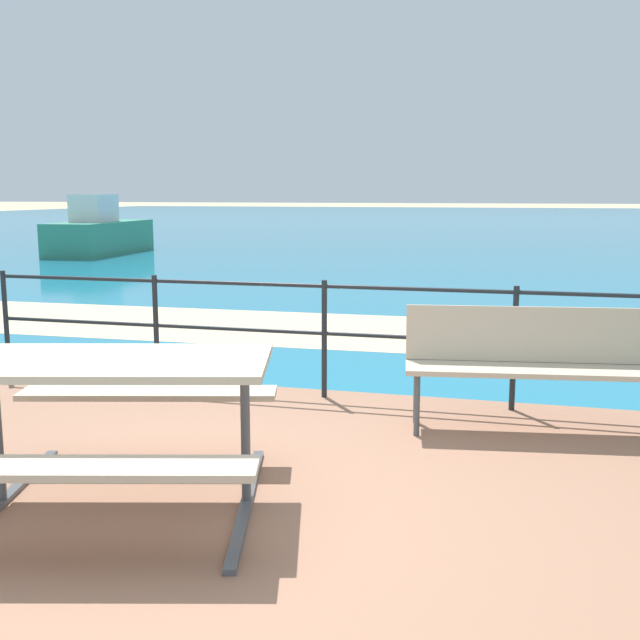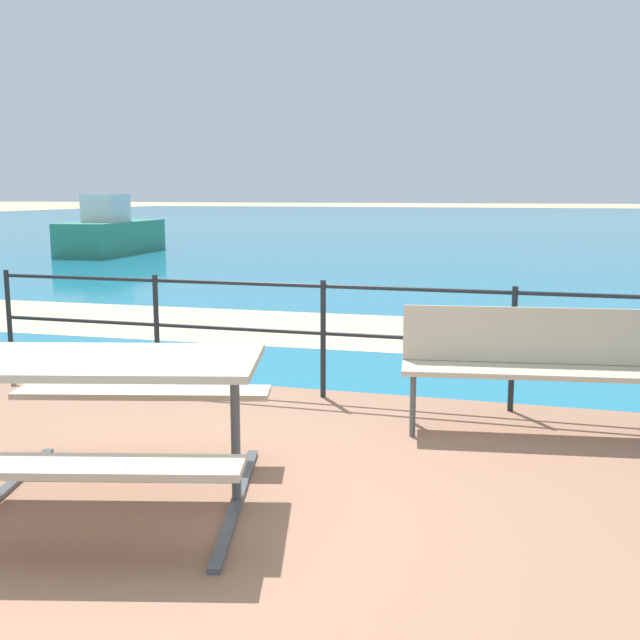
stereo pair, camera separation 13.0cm
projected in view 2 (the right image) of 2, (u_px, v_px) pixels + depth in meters
name	position (u px, v px, depth m)	size (l,w,h in m)	color
ground_plane	(199.00, 528.00, 3.86)	(240.00, 240.00, 0.00)	tan
patio_paving	(199.00, 522.00, 3.86)	(6.40, 5.20, 0.06)	#996B51
sea_water	(503.00, 223.00, 41.83)	(90.00, 90.00, 0.01)	teal
beach_strip	(394.00, 333.00, 9.22)	(54.00, 2.42, 0.01)	beige
picnic_table	(111.00, 395.00, 3.93)	(1.87, 1.86, 0.79)	#BCAD93
park_bench	(530.00, 357.00, 5.16)	(1.78, 0.65, 0.85)	#BCAD93
railing_fence	(323.00, 323.00, 6.02)	(5.94, 0.04, 0.95)	#1E2328
boat_near	(113.00, 233.00, 21.17)	(1.66, 4.43, 1.64)	#338466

